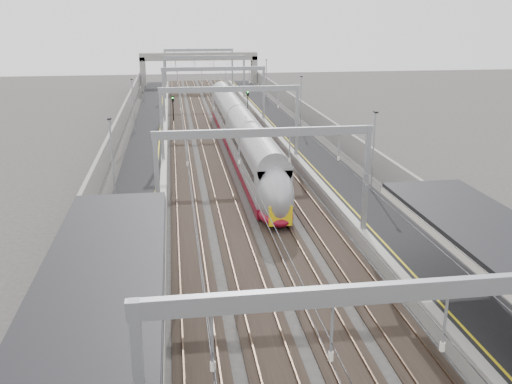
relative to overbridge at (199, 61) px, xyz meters
name	(u,v)px	position (x,y,z in m)	size (l,w,h in m)	color
platform_left	(146,157)	(-8.00, -55.00, -4.81)	(4.00, 120.00, 1.00)	black
platform_right	(306,152)	(8.00, -55.00, -4.81)	(4.00, 120.00, 1.00)	black
tracks	(228,159)	(0.00, -55.00, -5.26)	(11.40, 140.00, 0.20)	black
overhead_line	(221,89)	(0.00, -48.38, 0.83)	(13.00, 140.00, 6.60)	gray
canopy_left	(74,374)	(-8.02, -97.01, -0.22)	(4.40, 30.00, 4.24)	black
overbridge	(199,61)	(0.00, 0.00, 0.00)	(22.00, 2.20, 6.90)	gray
wall_left	(112,147)	(-11.20, -55.00, -3.71)	(0.30, 120.00, 3.20)	gray
wall_right	(337,140)	(11.20, -55.00, -3.71)	(0.30, 120.00, 3.20)	gray
train	(242,138)	(1.50, -54.37, -3.36)	(2.49, 45.41, 3.95)	maroon
signal_green	(173,104)	(-5.20, -33.45, -2.89)	(0.32, 0.32, 3.48)	black
signal_red_near	(231,97)	(3.20, -28.02, -2.89)	(0.32, 0.32, 3.48)	black
signal_red_far	(248,98)	(5.40, -29.26, -2.89)	(0.32, 0.32, 3.48)	black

